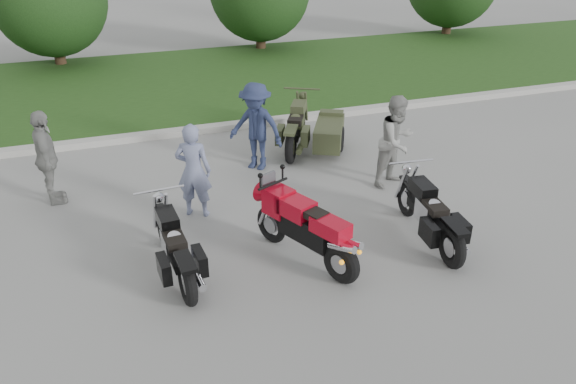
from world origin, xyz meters
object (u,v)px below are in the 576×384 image
object	(u,v)px
sportbike_red	(307,228)
cruiser_left	(176,250)
cruiser_right	(432,217)
person_grey	(397,141)
cruiser_sidecar	(315,132)
person_back	(47,158)
person_stripe	(194,171)
person_denim	(256,127)

from	to	relation	value
sportbike_red	cruiser_left	bearing A→B (deg)	147.26
cruiser_right	person_grey	xyz separation A→B (m)	(0.50, 2.10, 0.44)
cruiser_sidecar	person_grey	xyz separation A→B (m)	(0.84, -2.06, 0.45)
sportbike_red	cruiser_sidecar	xyz separation A→B (m)	(1.76, 4.05, -0.16)
person_back	cruiser_sidecar	bearing A→B (deg)	-88.93
person_stripe	person_denim	distance (m)	2.20
person_grey	cruiser_right	bearing A→B (deg)	-127.22
sportbike_red	cruiser_sidecar	size ratio (longest dim) A/B	0.89
sportbike_red	person_back	distance (m)	4.98
cruiser_sidecar	person_denim	xyz separation A→B (m)	(-1.49, -0.48, 0.47)
cruiser_sidecar	person_denim	world-z (taller)	person_denim
cruiser_right	person_denim	size ratio (longest dim) A/B	1.26
cruiser_sidecar	person_grey	bearing A→B (deg)	-39.96
person_grey	person_back	distance (m)	6.42
cruiser_right	person_back	distance (m)	6.75
cruiser_right	person_grey	bearing A→B (deg)	82.49
cruiser_left	person_back	xyz separation A→B (m)	(-1.76, 3.06, 0.44)
cruiser_sidecar	cruiser_right	bearing A→B (deg)	-57.40
cruiser_left	person_grey	distance (m)	4.84
cruiser_left	person_stripe	xyz separation A→B (m)	(0.62, 1.74, 0.41)
person_denim	cruiser_left	bearing A→B (deg)	-80.24
sportbike_red	person_back	bearing A→B (deg)	113.60
sportbike_red	person_grey	world-z (taller)	person_grey
cruiser_left	person_back	bearing A→B (deg)	116.11
sportbike_red	cruiser_left	xyz separation A→B (m)	(-1.92, 0.29, -0.16)
sportbike_red	person_stripe	size ratio (longest dim) A/B	1.19
sportbike_red	cruiser_left	world-z (taller)	sportbike_red
person_stripe	cruiser_sidecar	bearing A→B (deg)	-120.55
sportbike_red	cruiser_left	distance (m)	1.95
person_stripe	person_grey	size ratio (longest dim) A/B	0.95
cruiser_right	person_stripe	size ratio (longest dim) A/B	1.35
person_stripe	person_back	size ratio (longest dim) A/B	0.97
cruiser_left	person_grey	bearing A→B (deg)	16.78
cruiser_sidecar	person_back	size ratio (longest dim) A/B	1.30
person_grey	sportbike_red	bearing A→B (deg)	-166.43
cruiser_right	person_stripe	xyz separation A→B (m)	(-3.39, 2.15, 0.40)
person_stripe	person_denim	size ratio (longest dim) A/B	0.94
cruiser_sidecar	sportbike_red	bearing A→B (deg)	-85.49
cruiser_sidecar	person_back	distance (m)	5.50
person_denim	sportbike_red	bearing A→B (deg)	-50.80
person_stripe	person_denim	bearing A→B (deg)	-109.42
cruiser_left	cruiser_sidecar	bearing A→B (deg)	41.82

